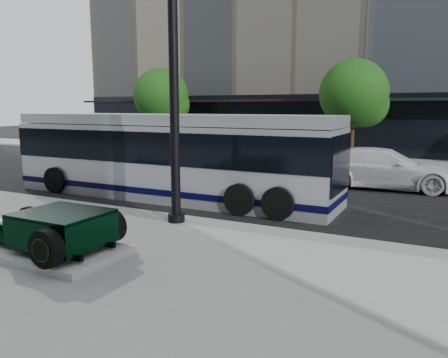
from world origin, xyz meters
The scene contains 8 objects.
ground centered at (0.00, 0.00, 0.00)m, with size 120.00×120.00×0.00m, color black.
sidewalk_far centered at (0.00, 14.00, 0.06)m, with size 70.00×4.00×0.12m, color gray.
street_trees centered at (1.15, 13.07, 3.77)m, with size 29.80×3.80×5.70m.
display_plinth centered at (-1.57, -6.14, 0.20)m, with size 3.40×1.80×0.15m, color silver.
hot_rod centered at (-1.24, -6.14, 0.70)m, with size 3.22×2.00×0.81m.
lamppost centered at (-0.52, -2.71, 3.95)m, with size 0.46×0.46×8.28m.
transit_bus centered at (-2.88, 0.43, 1.49)m, with size 12.12×2.88×2.92m.
white_sedan centered at (3.69, 5.66, 0.79)m, with size 2.21×5.45×1.58m, color white.
Camera 1 is at (5.83, -12.30, 3.18)m, focal length 35.00 mm.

